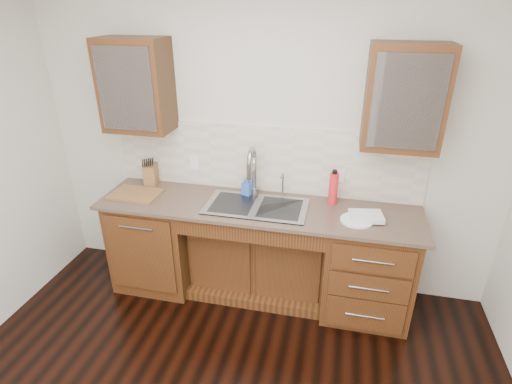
% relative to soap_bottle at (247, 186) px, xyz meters
% --- Properties ---
extents(wall_back, '(4.00, 0.10, 2.70)m').
position_rel_soap_bottle_xyz_m(wall_back, '(0.13, 0.19, 0.35)').
color(wall_back, beige).
rests_on(wall_back, ground).
extents(base_cabinet_left, '(0.70, 0.62, 0.88)m').
position_rel_soap_bottle_xyz_m(base_cabinet_left, '(-0.82, -0.17, -0.56)').
color(base_cabinet_left, '#593014').
rests_on(base_cabinet_left, ground).
extents(base_cabinet_center, '(1.20, 0.44, 0.70)m').
position_rel_soap_bottle_xyz_m(base_cabinet_center, '(0.13, -0.08, -0.65)').
color(base_cabinet_center, '#593014').
rests_on(base_cabinet_center, ground).
extents(base_cabinet_right, '(0.70, 0.62, 0.88)m').
position_rel_soap_bottle_xyz_m(base_cabinet_right, '(1.08, -0.17, -0.56)').
color(base_cabinet_right, '#593014').
rests_on(base_cabinet_right, ground).
extents(countertop, '(2.70, 0.65, 0.03)m').
position_rel_soap_bottle_xyz_m(countertop, '(0.13, -0.18, -0.10)').
color(countertop, '#84705B').
rests_on(countertop, base_cabinet_left).
extents(backsplash, '(2.70, 0.02, 0.59)m').
position_rel_soap_bottle_xyz_m(backsplash, '(0.13, 0.13, 0.21)').
color(backsplash, beige).
rests_on(backsplash, wall_back).
extents(sink, '(0.84, 0.46, 0.19)m').
position_rel_soap_bottle_xyz_m(sink, '(0.13, -0.20, -0.17)').
color(sink, '#9E9EA5').
rests_on(sink, countertop).
extents(faucet, '(0.04, 0.04, 0.40)m').
position_rel_soap_bottle_xyz_m(faucet, '(0.06, 0.03, 0.11)').
color(faucet, '#999993').
rests_on(faucet, countertop).
extents(filter_tap, '(0.02, 0.02, 0.24)m').
position_rel_soap_bottle_xyz_m(filter_tap, '(0.31, 0.04, 0.03)').
color(filter_tap, '#999993').
rests_on(filter_tap, countertop).
extents(upper_cabinet_left, '(0.55, 0.34, 0.75)m').
position_rel_soap_bottle_xyz_m(upper_cabinet_left, '(-0.92, -0.03, 0.83)').
color(upper_cabinet_left, '#593014').
rests_on(upper_cabinet_left, wall_back).
extents(upper_cabinet_right, '(0.55, 0.34, 0.75)m').
position_rel_soap_bottle_xyz_m(upper_cabinet_right, '(1.18, -0.03, 0.83)').
color(upper_cabinet_right, '#593014').
rests_on(upper_cabinet_right, wall_back).
extents(outlet_left, '(0.08, 0.01, 0.12)m').
position_rel_soap_bottle_xyz_m(outlet_left, '(-0.52, 0.12, 0.12)').
color(outlet_left, white).
rests_on(outlet_left, backsplash).
extents(outlet_right, '(0.08, 0.01, 0.12)m').
position_rel_soap_bottle_xyz_m(outlet_right, '(0.78, 0.12, 0.12)').
color(outlet_right, white).
rests_on(outlet_right, backsplash).
extents(soap_bottle, '(0.10, 0.10, 0.18)m').
position_rel_soap_bottle_xyz_m(soap_bottle, '(0.00, 0.00, 0.00)').
color(soap_bottle, blue).
rests_on(soap_bottle, countertop).
extents(water_bottle, '(0.09, 0.09, 0.27)m').
position_rel_soap_bottle_xyz_m(water_bottle, '(0.74, -0.00, 0.05)').
color(water_bottle, red).
rests_on(water_bottle, countertop).
extents(plate, '(0.30, 0.30, 0.01)m').
position_rel_soap_bottle_xyz_m(plate, '(0.94, -0.26, -0.08)').
color(plate, white).
rests_on(plate, countertop).
extents(dish_towel, '(0.28, 0.22, 0.04)m').
position_rel_soap_bottle_xyz_m(dish_towel, '(1.01, -0.23, -0.05)').
color(dish_towel, '#F0EAC7').
rests_on(dish_towel, plate).
extents(knife_block, '(0.14, 0.19, 0.19)m').
position_rel_soap_bottle_xyz_m(knife_block, '(-0.92, 0.04, 0.01)').
color(knife_block, olive).
rests_on(knife_block, countertop).
extents(cutting_board, '(0.42, 0.30, 0.02)m').
position_rel_soap_bottle_xyz_m(cutting_board, '(-0.96, -0.22, -0.08)').
color(cutting_board, '#9A6529').
rests_on(cutting_board, countertop).
extents(cup_left_a, '(0.14, 0.14, 0.10)m').
position_rel_soap_bottle_xyz_m(cup_left_a, '(-0.99, -0.03, 0.78)').
color(cup_left_a, white).
rests_on(cup_left_a, upper_cabinet_left).
extents(cup_left_b, '(0.11, 0.11, 0.09)m').
position_rel_soap_bottle_xyz_m(cup_left_b, '(-0.86, -0.03, 0.77)').
color(cup_left_b, silver).
rests_on(cup_left_b, upper_cabinet_left).
extents(cup_right_a, '(0.14, 0.14, 0.09)m').
position_rel_soap_bottle_xyz_m(cup_right_a, '(1.04, -0.03, 0.77)').
color(cup_right_a, white).
rests_on(cup_right_a, upper_cabinet_right).
extents(cup_right_b, '(0.13, 0.13, 0.10)m').
position_rel_soap_bottle_xyz_m(cup_right_b, '(1.28, -0.03, 0.78)').
color(cup_right_b, white).
rests_on(cup_right_b, upper_cabinet_right).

